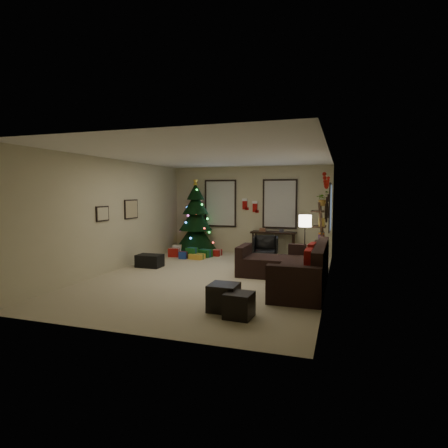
{
  "coord_description": "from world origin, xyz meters",
  "views": [
    {
      "loc": [
        2.78,
        -7.65,
        1.89
      ],
      "look_at": [
        0.1,
        0.6,
        1.15
      ],
      "focal_mm": 29.41,
      "sensor_mm": 36.0,
      "label": 1
    }
  ],
  "objects": [
    {
      "name": "bookshelf",
      "position": [
        2.3,
        1.54,
        0.81
      ],
      "size": [
        0.3,
        0.5,
        1.67
      ],
      "color": "black",
      "rests_on": "floor"
    },
    {
      "name": "potted_plant",
      "position": [
        2.3,
        1.69,
        1.8
      ],
      "size": [
        0.55,
        0.56,
        0.47
      ],
      "primitive_type": "imported",
      "rotation": [
        0.0,
        0.0,
        0.91
      ],
      "color": "#4C4C4C",
      "rests_on": "bookshelf"
    },
    {
      "name": "art_abstract",
      "position": [
        -2.48,
        -0.51,
        1.41
      ],
      "size": [
        0.04,
        0.45,
        0.35
      ],
      "color": "black",
      "rests_on": "wall_left"
    },
    {
      "name": "stocking_left",
      "position": [
        -0.14,
        3.47,
        1.54
      ],
      "size": [
        0.2,
        0.05,
        0.36
      ],
      "color": "#990F0C",
      "rests_on": "wall_back"
    },
    {
      "name": "floor_lamp",
      "position": [
        1.95,
        1.03,
        1.15
      ],
      "size": [
        0.29,
        0.29,
        1.37
      ],
      "rotation": [
        0.0,
        0.0,
        0.22
      ],
      "color": "black",
      "rests_on": "floor"
    },
    {
      "name": "wall_front",
      "position": [
        0.0,
        -3.5,
        1.35
      ],
      "size": [
        5.0,
        0.0,
        5.0
      ],
      "primitive_type": "plane",
      "rotation": [
        -1.57,
        0.0,
        0.0
      ],
      "color": "#C2BA94",
      "rests_on": "floor"
    },
    {
      "name": "floor",
      "position": [
        0.0,
        0.0,
        0.0
      ],
      "size": [
        7.0,
        7.0,
        0.0
      ],
      "primitive_type": "plane",
      "color": "tan",
      "rests_on": "ground"
    },
    {
      "name": "stocking_right",
      "position": [
        0.19,
        3.46,
        1.46
      ],
      "size": [
        0.2,
        0.05,
        0.36
      ],
      "color": "#990F0C",
      "rests_on": "wall_back"
    },
    {
      "name": "pillow_red_b",
      "position": [
        2.21,
        -0.09,
        0.64
      ],
      "size": [
        0.16,
        0.47,
        0.46
      ],
      "primitive_type": "cube",
      "rotation": [
        0.0,
        0.0,
        -0.08
      ],
      "color": "maroon",
      "rests_on": "sofa"
    },
    {
      "name": "ottoman_near",
      "position": [
        0.99,
        -2.17,
        0.22
      ],
      "size": [
        0.46,
        0.46,
        0.43
      ],
      "primitive_type": "cube",
      "rotation": [
        0.0,
        0.0,
        -0.01
      ],
      "color": "black",
      "rests_on": "floor"
    },
    {
      "name": "garland",
      "position": [
        2.45,
        0.08,
        2.12
      ],
      "size": [
        0.08,
        1.9,
        0.3
      ],
      "primitive_type": null,
      "color": "#A5140C",
      "rests_on": "wall_right"
    },
    {
      "name": "desk_chair",
      "position": [
        0.7,
        2.57,
        0.33
      ],
      "size": [
        0.74,
        0.71,
        0.67
      ],
      "primitive_type": "imported",
      "rotation": [
        0.0,
        0.0,
        0.17
      ],
      "color": "black",
      "rests_on": "floor"
    },
    {
      "name": "wall_back",
      "position": [
        0.0,
        3.5,
        1.35
      ],
      "size": [
        5.0,
        0.0,
        5.0
      ],
      "primitive_type": "plane",
      "rotation": [
        1.57,
        0.0,
        0.0
      ],
      "color": "#C2BA94",
      "rests_on": "floor"
    },
    {
      "name": "ottoman_far",
      "position": [
        1.32,
        -2.41,
        0.19
      ],
      "size": [
        0.43,
        0.43,
        0.38
      ],
      "primitive_type": "cube",
      "rotation": [
        0.0,
        0.0,
        -0.07
      ],
      "color": "black",
      "rests_on": "floor"
    },
    {
      "name": "art_map",
      "position": [
        -2.48,
        0.69,
        1.46
      ],
      "size": [
        0.04,
        0.6,
        0.5
      ],
      "color": "black",
      "rests_on": "wall_left"
    },
    {
      "name": "presents",
      "position": [
        -1.41,
        2.23,
        0.12
      ],
      "size": [
        1.5,
        1.01,
        0.3
      ],
      "rotation": [
        0.0,
        0.0,
        0.14
      ],
      "color": "maroon",
      "rests_on": "floor"
    },
    {
      "name": "christmas_tree",
      "position": [
        -1.66,
        3.1,
        0.99
      ],
      "size": [
        1.28,
        1.28,
        2.38
      ],
      "rotation": [
        0.0,
        0.0,
        -0.28
      ],
      "color": "black",
      "rests_on": "floor"
    },
    {
      "name": "pillow_red_a",
      "position": [
        2.21,
        -0.95,
        0.64
      ],
      "size": [
        0.13,
        0.47,
        0.47
      ],
      "primitive_type": "cube",
      "rotation": [
        0.0,
        0.0,
        0.01
      ],
      "color": "maroon",
      "rests_on": "sofa"
    },
    {
      "name": "window_back_right",
      "position": [
        0.95,
        3.47,
        1.55
      ],
      "size": [
        1.05,
        0.06,
        1.5
      ],
      "color": "#728CB2",
      "rests_on": "wall_back"
    },
    {
      "name": "storage_bin",
      "position": [
        -1.88,
        0.55,
        0.16
      ],
      "size": [
        0.64,
        0.43,
        0.32
      ],
      "primitive_type": "cube",
      "rotation": [
        0.0,
        0.0,
        0.01
      ],
      "color": "black",
      "rests_on": "floor"
    },
    {
      "name": "wall_right",
      "position": [
        2.5,
        0.0,
        1.35
      ],
      "size": [
        0.0,
        7.0,
        7.0
      ],
      "primitive_type": "plane",
      "rotation": [
        1.57,
        0.0,
        -1.57
      ],
      "color": "#C2BA94",
      "rests_on": "floor"
    },
    {
      "name": "desk",
      "position": [
        0.82,
        3.22,
        0.64
      ],
      "size": [
        1.34,
        0.48,
        0.72
      ],
      "color": "black",
      "rests_on": "floor"
    },
    {
      "name": "sofa",
      "position": [
        1.83,
        -0.06,
        0.29
      ],
      "size": [
        1.97,
        2.85,
        0.89
      ],
      "color": "black",
      "rests_on": "floor"
    },
    {
      "name": "pillow_cream",
      "position": [
        2.21,
        0.07,
        0.63
      ],
      "size": [
        0.22,
        0.45,
        0.44
      ],
      "primitive_type": "cube",
      "rotation": [
        0.0,
        0.0,
        -0.24
      ],
      "color": "beige",
      "rests_on": "sofa"
    },
    {
      "name": "window_back_left",
      "position": [
        -0.95,
        3.47,
        1.55
      ],
      "size": [
        1.05,
        0.06,
        1.5
      ],
      "color": "#728CB2",
      "rests_on": "wall_back"
    },
    {
      "name": "ceiling",
      "position": [
        0.0,
        0.0,
        2.7
      ],
      "size": [
        7.0,
        7.0,
        0.0
      ],
      "primitive_type": "plane",
      "rotation": [
        3.14,
        0.0,
        0.0
      ],
      "color": "white",
      "rests_on": "floor"
    },
    {
      "name": "wall_left",
      "position": [
        -2.5,
        0.0,
        1.35
      ],
      "size": [
        0.0,
        7.0,
        7.0
      ],
      "primitive_type": "plane",
      "rotation": [
        1.57,
        0.0,
        1.57
      ],
      "color": "#C2BA94",
      "rests_on": "floor"
    },
    {
      "name": "gallery",
      "position": [
        2.48,
        -0.07,
        1.57
      ],
      "size": [
        0.03,
        1.25,
        0.54
      ],
      "color": "black",
      "rests_on": "wall_right"
    },
    {
      "name": "window_right_wall",
      "position": [
        2.47,
        2.55,
        1.5
      ],
      "size": [
        0.06,
        0.9,
        1.3
      ],
      "color": "#728CB2",
      "rests_on": "wall_right"
    }
  ]
}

